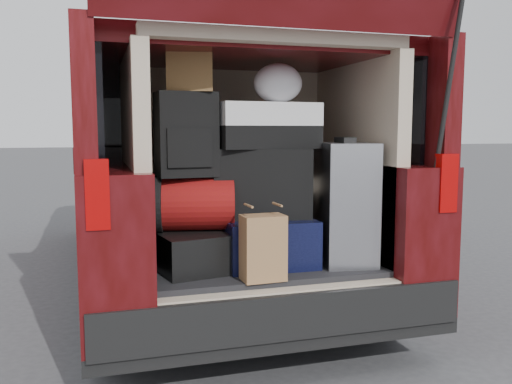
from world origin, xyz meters
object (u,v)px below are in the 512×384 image
black_hardshell (190,249)px  navy_hardshell (263,238)px  backpack (186,135)px  twotone_duffel (266,126)px  silver_roller (344,202)px  kraft_bag (263,248)px  red_duffel (192,203)px  black_soft_case (261,183)px

black_hardshell → navy_hardshell: bearing=-6.0°
backpack → twotone_duffel: backpack is taller
navy_hardshell → twotone_duffel: (0.01, -0.02, 0.63)m
silver_roller → kraft_bag: silver_roller is taller
red_duffel → silver_roller: bearing=4.4°
silver_roller → red_duffel: 0.85m
kraft_bag → red_duffel: bearing=127.2°
kraft_bag → navy_hardshell: bearing=70.4°
twotone_duffel → silver_roller: bearing=-18.7°
red_duffel → kraft_bag: bearing=-39.0°
red_duffel → backpack: 0.37m
red_duffel → twotone_duffel: 0.59m
kraft_bag → backpack: (-0.32, 0.33, 0.55)m
silver_roller → black_soft_case: 0.48m
kraft_bag → black_soft_case: bearing=72.1°
black_soft_case → backpack: backpack is taller
silver_roller → kraft_bag: size_ratio=2.06×
black_hardshell → red_duffel: (0.02, 0.01, 0.25)m
navy_hardshell → black_soft_case: (-0.02, -0.01, 0.32)m
navy_hardshell → twotone_duffel: twotone_duffel is taller
navy_hardshell → backpack: (-0.43, -0.04, 0.59)m
black_hardshell → backpack: 0.61m
backpack → kraft_bag: bearing=-50.3°
kraft_bag → twotone_duffel: bearing=67.6°
red_duffel → twotone_duffel: size_ratio=0.80×
black_hardshell → twotone_duffel: size_ratio=0.92×
black_soft_case → backpack: size_ratio=1.20×
silver_roller → kraft_bag: 0.63m
navy_hardshell → kraft_bag: size_ratio=1.82×
black_soft_case → kraft_bag: bearing=-94.5°
silver_roller → backpack: size_ratio=1.52×
silver_roller → black_soft_case: size_ratio=1.27×
black_hardshell → backpack: (-0.01, -0.01, 0.61)m
silver_roller → navy_hardshell: bearing=173.0°
black_soft_case → twotone_duffel: twotone_duffel is taller
navy_hardshell → silver_roller: 0.50m
backpack → navy_hardshell: bearing=1.7°
kraft_bag → black_soft_case: black_soft_case is taller
backpack → black_soft_case: bearing=0.1°
navy_hardshell → red_duffel: size_ratio=1.33×
navy_hardshell → backpack: backpack is taller
twotone_duffel → black_hardshell: bearing=179.1°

